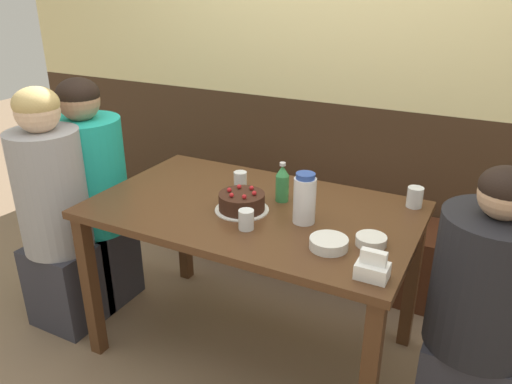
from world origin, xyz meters
The scene contains 16 objects.
ground_plane centered at (0.00, 0.00, 0.00)m, with size 12.00×12.00×0.00m, color #846B51.
back_wall centered at (0.00, 1.05, 1.25)m, with size 4.80×0.04×2.50m.
bench_seat centered at (0.00, 0.83, 0.22)m, with size 1.91×0.38×0.43m.
dining_table centered at (0.00, 0.00, 0.68)m, with size 1.44×0.86×0.78m.
birthday_cake centered at (-0.03, -0.06, 0.82)m, with size 0.24×0.24×0.10m.
water_pitcher centered at (0.26, -0.04, 0.88)m, with size 0.09×0.09×0.22m.
soju_bottle centered at (0.09, 0.12, 0.86)m, with size 0.06×0.06×0.18m.
napkin_holder centered at (0.63, -0.32, 0.82)m, with size 0.11×0.08×0.11m.
bowl_soup_white centered at (0.56, -0.10, 0.80)m, with size 0.12×0.12×0.04m.
bowl_rice_small centered at (0.43, -0.20, 0.80)m, with size 0.15×0.15×0.04m.
glass_water_tall centered at (-0.16, 0.17, 0.82)m, with size 0.06×0.06×0.08m.
glass_tumbler_short centered at (0.64, 0.33, 0.82)m, with size 0.07×0.07×0.09m.
glass_shot_small centered at (0.08, -0.20, 0.82)m, with size 0.06×0.06×0.08m.
person_teal_shirt centered at (-0.98, -0.01, 0.64)m, with size 0.38×0.38×1.27m.
person_pale_blue_shirt centered at (0.98, -0.07, 0.57)m, with size 0.38×0.38×1.16m.
person_grey_tee centered at (-0.98, -0.26, 0.62)m, with size 0.34×0.34×1.27m.
Camera 1 is at (0.94, -1.79, 1.71)m, focal length 35.00 mm.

